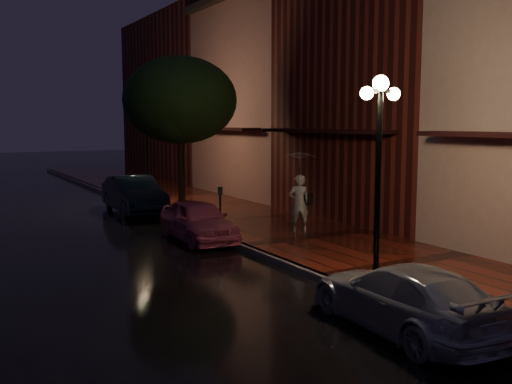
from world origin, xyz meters
TOP-DOWN VIEW (x-y plane):
  - ground at (0.00, 0.00)m, footprint 120.00×120.00m
  - sidewalk at (2.25, 0.00)m, footprint 4.50×60.00m
  - curb at (0.00, 0.00)m, footprint 0.25×60.00m
  - storefront_mid at (7.00, 2.00)m, footprint 5.00×8.00m
  - storefront_far at (7.00, 10.00)m, footprint 5.00×8.00m
  - storefront_extra at (7.00, 20.00)m, footprint 5.00×12.00m
  - streetlamp_near at (0.35, -5.00)m, footprint 0.96×0.36m
  - streetlamp_far at (0.35, 9.00)m, footprint 0.96×0.36m
  - street_tree at (0.61, 5.99)m, footprint 4.16×4.16m
  - pink_car at (-0.60, 1.79)m, footprint 1.63×3.72m
  - navy_car at (-0.60, 7.97)m, footprint 1.65×4.44m
  - silver_car at (-0.60, -6.78)m, footprint 1.90×4.08m
  - woman_with_umbrella at (2.36, 0.78)m, footprint 1.04×1.06m
  - parking_meter at (0.15, 1.82)m, footprint 0.15×0.12m

SIDE VIEW (x-z plane):
  - ground at x=0.00m, z-range 0.00..0.00m
  - sidewalk at x=2.25m, z-range 0.00..0.15m
  - curb at x=0.00m, z-range 0.00..0.15m
  - silver_car at x=-0.60m, z-range 0.00..1.15m
  - pink_car at x=-0.60m, z-range 0.00..1.25m
  - navy_car at x=-0.60m, z-range 0.00..1.45m
  - parking_meter at x=0.15m, z-range 0.30..1.74m
  - woman_with_umbrella at x=2.36m, z-range 0.55..3.07m
  - streetlamp_near at x=0.35m, z-range 0.45..4.76m
  - streetlamp_far at x=0.35m, z-range 0.45..4.76m
  - street_tree at x=0.61m, z-range 1.34..7.14m
  - storefront_far at x=7.00m, z-range 0.00..9.00m
  - storefront_extra at x=7.00m, z-range 0.00..10.00m
  - storefront_mid at x=7.00m, z-range 0.00..11.00m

